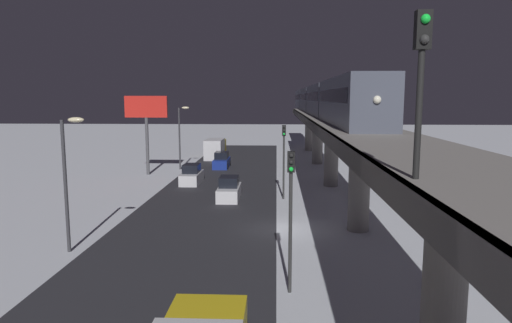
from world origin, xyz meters
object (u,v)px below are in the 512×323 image
at_px(sedan_white_2, 229,190).
at_px(traffic_light_mid, 284,151).
at_px(rail_signal, 421,66).
at_px(delivery_van, 215,149).
at_px(sedan_white, 192,175).
at_px(traffic_light_near, 291,201).
at_px(subway_train, 317,99).
at_px(sedan_blue, 222,161).
at_px(commercial_billboard, 146,115).

xyz_separation_m(sedan_white_2, traffic_light_mid, (-4.70, -0.14, 3.40)).
distance_m(rail_signal, delivery_van, 56.01).
relative_size(sedan_white_2, traffic_light_mid, 0.68).
bearing_deg(sedan_white, sedan_white_2, 122.78).
bearing_deg(delivery_van, traffic_light_near, 101.74).
xyz_separation_m(subway_train, traffic_light_near, (4.79, 42.45, -4.31)).
xyz_separation_m(sedan_blue, delivery_van, (2.00, -9.03, 0.56)).
distance_m(subway_train, sedan_white_2, 26.58).
relative_size(delivery_van, traffic_light_near, 1.16).
distance_m(traffic_light_near, commercial_billboard, 34.60).
distance_m(sedan_white, delivery_van, 19.73).
bearing_deg(subway_train, sedan_white, 49.45).
bearing_deg(traffic_light_mid, traffic_light_near, 90.00).
distance_m(sedan_blue, sedan_white_2, 18.05).
bearing_deg(sedan_blue, traffic_light_near, 101.56).
bearing_deg(commercial_billboard, traffic_light_mid, 141.89).
bearing_deg(commercial_billboard, sedan_white, 140.16).
relative_size(rail_signal, commercial_billboard, 0.45).
distance_m(delivery_van, traffic_light_mid, 28.50).
height_order(subway_train, traffic_light_mid, subway_train).
distance_m(delivery_van, traffic_light_near, 46.77).
relative_size(sedan_blue, traffic_light_mid, 0.73).
distance_m(traffic_light_near, traffic_light_mid, 18.99).
bearing_deg(subway_train, commercial_billboard, 29.85).
relative_size(rail_signal, delivery_van, 0.54).
relative_size(subway_train, traffic_light_near, 11.57).
bearing_deg(rail_signal, sedan_blue, -77.13).
xyz_separation_m(subway_train, sedan_blue, (12.29, 5.77, -7.72)).
distance_m(delivery_van, commercial_billboard, 16.76).
xyz_separation_m(sedan_white, sedan_white_2, (-4.60, 7.14, 0.00)).
distance_m(sedan_white_2, commercial_billboard, 17.15).
xyz_separation_m(sedan_blue, commercial_billboard, (7.75, 5.73, 6.04)).
bearing_deg(traffic_light_near, rail_signal, 108.45).
height_order(rail_signal, sedan_white_2, rail_signal).
distance_m(subway_train, delivery_van, 16.31).
height_order(rail_signal, commercial_billboard, rail_signal).
distance_m(rail_signal, sedan_white_2, 29.49).
height_order(rail_signal, traffic_light_near, rail_signal).
relative_size(sedan_white, commercial_billboard, 0.51).
distance_m(subway_train, traffic_light_near, 42.93).
relative_size(subway_train, delivery_van, 10.01).
bearing_deg(commercial_billboard, subway_train, -150.15).
distance_m(rail_signal, traffic_light_mid, 27.97).
relative_size(rail_signal, traffic_light_near, 0.62).
height_order(subway_train, traffic_light_near, subway_train).
relative_size(rail_signal, sedan_white, 0.88).
relative_size(sedan_white, sedan_white_2, 1.04).
height_order(sedan_white, traffic_light_mid, traffic_light_mid).
bearing_deg(sedan_white_2, sedan_blue, 98.92).
bearing_deg(sedan_blue, rail_signal, 102.87).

